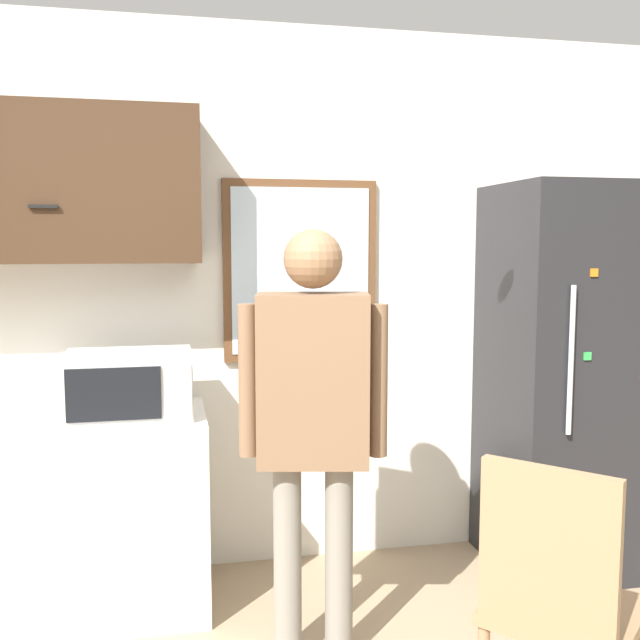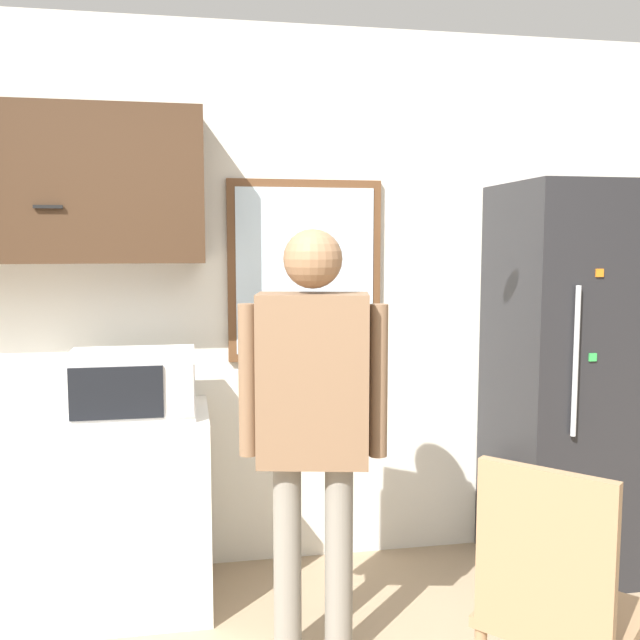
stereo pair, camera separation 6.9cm
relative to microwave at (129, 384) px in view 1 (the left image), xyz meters
name	(u,v)px [view 1 (the left image)]	position (x,y,z in m)	size (l,w,h in m)	color
back_wall	(237,301)	(0.51, 0.39, 0.33)	(6.00, 0.06, 2.70)	silver
microwave	(129,384)	(0.00, 0.00, 0.00)	(0.54, 0.40, 0.28)	white
person	(313,403)	(0.71, -0.55, 0.01)	(0.56, 0.30, 1.69)	gray
refrigerator	(567,378)	(2.13, 0.02, -0.06)	(0.72, 0.69, 1.93)	#232326
chair	(557,594)	(1.38, -1.21, -0.50)	(0.65, 0.65, 0.97)	#997551
window	(300,271)	(0.83, 0.34, 0.48)	(0.77, 0.05, 0.90)	brown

